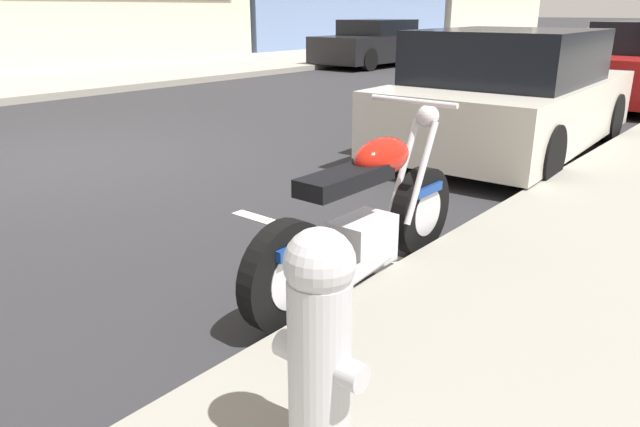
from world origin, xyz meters
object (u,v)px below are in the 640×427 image
parked_car_second_in_row (510,96)px  fire_hydrant (320,339)px  parked_motorcycle (366,221)px  car_opposite_curb (375,44)px

parked_car_second_in_row → fire_hydrant: 5.74m
parked_motorcycle → parked_car_second_in_row: 4.15m
parked_car_second_in_row → fire_hydrant: bearing=-165.9°
parked_motorcycle → fire_hydrant: parked_motorcycle is taller
parked_motorcycle → car_opposite_curb: 15.20m
car_opposite_curb → fire_hydrant: car_opposite_curb is taller
fire_hydrant → parked_motorcycle: bearing=30.1°
parked_motorcycle → parked_car_second_in_row: parked_car_second_in_row is taller
car_opposite_curb → parked_motorcycle: bearing=35.7°
parked_car_second_in_row → car_opposite_curb: (8.45, 7.81, -0.03)m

